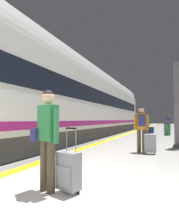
% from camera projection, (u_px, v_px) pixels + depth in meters
% --- Properties ---
extents(safety_line_strip, '(0.36, 80.00, 0.01)m').
position_uv_depth(safety_line_strip, '(113.00, 138.00, 12.21)').
color(safety_line_strip, yellow).
rests_on(safety_line_strip, ground).
extents(tactile_edge_band, '(0.51, 80.00, 0.01)m').
position_uv_depth(tactile_edge_band, '(109.00, 138.00, 12.31)').
color(tactile_edge_band, slate).
rests_on(tactile_edge_band, ground).
extents(high_speed_train, '(2.94, 27.38, 4.97)m').
position_uv_depth(high_speed_train, '(78.00, 98.00, 12.35)').
color(high_speed_train, '#38383D').
rests_on(high_speed_train, ground).
extents(traveller_foreground, '(0.55, 0.33, 1.67)m').
position_uv_depth(traveller_foreground, '(47.00, 132.00, 3.26)').
color(traveller_foreground, brown).
rests_on(traveller_foreground, ground).
extents(rolling_suitcase_foreground, '(0.43, 0.32, 1.04)m').
position_uv_depth(rolling_suitcase_foreground, '(69.00, 171.00, 3.16)').
color(rolling_suitcase_foreground, '#9E9EA3').
rests_on(rolling_suitcase_foreground, ground).
extents(passenger_near, '(0.50, 0.37, 1.66)m').
position_uv_depth(passenger_near, '(141.00, 125.00, 7.10)').
color(passenger_near, brown).
rests_on(passenger_near, ground).
extents(suitcase_near, '(0.41, 0.30, 0.66)m').
position_uv_depth(suitcase_near, '(150.00, 143.00, 6.74)').
color(suitcase_near, '#9E9EA3').
rests_on(suitcase_near, ground).
extents(passenger_mid, '(0.47, 0.38, 1.58)m').
position_uv_depth(passenger_mid, '(147.00, 122.00, 16.66)').
color(passenger_mid, brown).
rests_on(passenger_mid, ground).
extents(suitcase_mid, '(0.44, 0.40, 0.94)m').
position_uv_depth(suitcase_mid, '(151.00, 130.00, 16.42)').
color(suitcase_mid, '#19234C').
rests_on(suitcase_mid, ground).
extents(passenger_far, '(0.52, 0.41, 1.74)m').
position_uv_depth(passenger_far, '(169.00, 121.00, 21.30)').
color(passenger_far, brown).
rests_on(passenger_far, ground).
extents(duffel_bag_far, '(0.44, 0.26, 0.36)m').
position_uv_depth(duffel_bag_far, '(166.00, 129.00, 21.28)').
color(duffel_bag_far, black).
rests_on(duffel_bag_far, ground).
extents(platform_pillar, '(0.56, 0.56, 3.60)m').
position_uv_depth(platform_pillar, '(179.00, 107.00, 8.38)').
color(platform_pillar, slate).
rests_on(platform_pillar, ground).
extents(waste_bin, '(0.46, 0.46, 0.91)m').
position_uv_depth(waste_bin, '(167.00, 129.00, 14.71)').
color(waste_bin, '#2D6638').
rests_on(waste_bin, ground).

